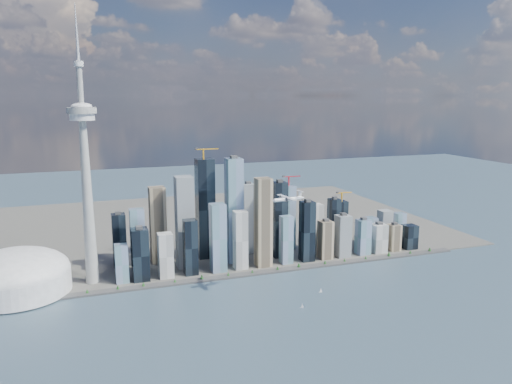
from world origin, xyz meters
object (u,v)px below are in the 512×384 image
object	(u,v)px
airplane	(288,199)
dome_stadium	(17,275)
sailboat_west	(302,306)
sailboat_east	(321,291)
needle_tower	(86,171)

from	to	relation	value
airplane	dome_stadium	bearing A→B (deg)	154.34
airplane	sailboat_west	distance (m)	201.12
dome_stadium	airplane	bearing A→B (deg)	-19.10
sailboat_west	sailboat_east	world-z (taller)	sailboat_west
dome_stadium	sailboat_west	bearing A→B (deg)	-26.04
dome_stadium	sailboat_east	size ratio (longest dim) A/B	21.49
airplane	sailboat_west	xyz separation A→B (m)	(0.18, -71.16, -188.11)
dome_stadium	sailboat_east	bearing A→B (deg)	-18.50
airplane	sailboat_east	xyz separation A→B (m)	(65.69, -16.19, -188.17)
dome_stadium	sailboat_west	size ratio (longest dim) A/B	21.07
dome_stadium	airplane	xyz separation A→B (m)	(499.52, -172.97, 151.72)
needle_tower	sailboat_west	size ratio (longest dim) A/B	57.99
sailboat_west	sailboat_east	bearing A→B (deg)	62.56
sailboat_west	dome_stadium	bearing A→B (deg)	176.52
sailboat_east	needle_tower	bearing A→B (deg)	157.37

